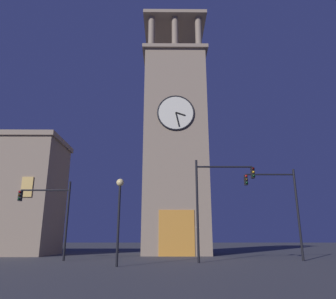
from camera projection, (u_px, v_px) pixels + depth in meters
The scene contains 6 objects.
ground_plane at pixel (186, 256), 28.36m from camera, with size 200.00×200.00×0.00m, color #424247.
clocktower at pixel (175, 146), 33.60m from camera, with size 6.93×7.68×28.53m.
traffic_signal_near at pixel (215, 193), 21.10m from camera, with size 4.07×0.41×6.74m.
traffic_signal_mid at pixel (281, 198), 22.83m from camera, with size 3.80×0.41×6.50m.
traffic_signal_far at pixel (51, 208), 22.73m from camera, with size 3.77×0.41×5.59m.
street_lamp at pixel (119, 204), 18.09m from camera, with size 0.44×0.44×4.90m.
Camera 1 is at (1.86, 29.90, 1.49)m, focal length 33.44 mm.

